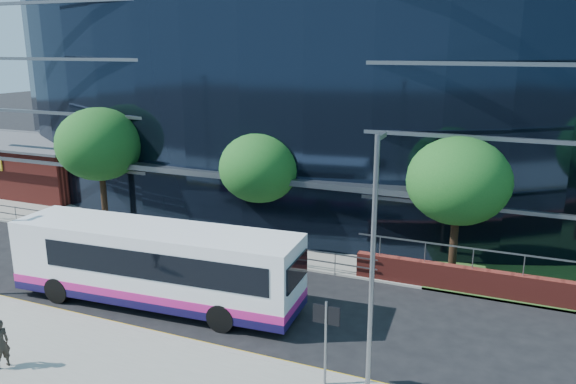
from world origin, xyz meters
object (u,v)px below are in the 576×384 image
at_px(tree_far_c, 458,181).
at_px(pedestrian_b, 0,344).
at_px(tree_far_b, 260,168).
at_px(streetlight_east, 372,269).
at_px(city_bus, 158,264).
at_px(tree_far_a, 99,144).
at_px(street_sign, 326,325).
at_px(brick_pavilion, 47,166).

height_order(tree_far_c, pedestrian_b, tree_far_c).
distance_m(tree_far_b, streetlight_east, 14.74).
bearing_deg(city_bus, tree_far_a, 136.76).
height_order(city_bus, pedestrian_b, city_bus).
bearing_deg(street_sign, streetlight_east, -21.36).
relative_size(tree_far_a, tree_far_c, 1.07).
relative_size(street_sign, tree_far_c, 0.43).
distance_m(tree_far_a, streetlight_east, 22.05).
distance_m(brick_pavilion, pedestrian_b, 24.63).
bearing_deg(brick_pavilion, streetlight_east, -29.24).
height_order(tree_far_c, city_bus, tree_far_c).
distance_m(tree_far_b, tree_far_c, 10.02).
distance_m(streetlight_east, city_bus, 10.70).
distance_m(brick_pavilion, tree_far_b, 19.55).
bearing_deg(pedestrian_b, street_sign, 123.25).
height_order(street_sign, tree_far_b, tree_far_b).
distance_m(tree_far_b, pedestrian_b, 14.86).
distance_m(streetlight_east, pedestrian_b, 12.32).
bearing_deg(tree_far_b, streetlight_east, -52.37).
bearing_deg(brick_pavilion, city_bus, -33.63).
xyz_separation_m(tree_far_b, tree_far_c, (10.00, -0.50, 0.33)).
height_order(street_sign, tree_far_c, tree_far_c).
xyz_separation_m(brick_pavilion, streetlight_east, (28.00, -15.67, 2.50)).
bearing_deg(street_sign, tree_far_a, 148.83).
xyz_separation_m(tree_far_a, tree_far_c, (20.00, 0.00, -0.33)).
bearing_deg(pedestrian_b, tree_far_b, -174.50).
relative_size(brick_pavilion, pedestrian_b, 5.07).
relative_size(tree_far_c, city_bus, 0.53).
bearing_deg(brick_pavilion, tree_far_c, -8.82).
xyz_separation_m(street_sign, city_bus, (-8.24, 2.94, -0.40)).
distance_m(brick_pavilion, city_bus, 21.93).
distance_m(tree_far_a, city_bus, 12.41).
xyz_separation_m(brick_pavilion, tree_far_b, (19.00, -4.00, 2.27)).
bearing_deg(tree_far_b, street_sign, -55.92).
height_order(brick_pavilion, city_bus, brick_pavilion).
bearing_deg(tree_far_b, pedestrian_b, -100.06).
bearing_deg(street_sign, pedestrian_b, -162.31).
bearing_deg(city_bus, brick_pavilion, 142.68).
relative_size(street_sign, streetlight_east, 0.35).
bearing_deg(tree_far_c, street_sign, -103.29).
xyz_separation_m(city_bus, pedestrian_b, (-1.80, -6.14, -0.75)).
height_order(tree_far_a, tree_far_c, tree_far_a).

